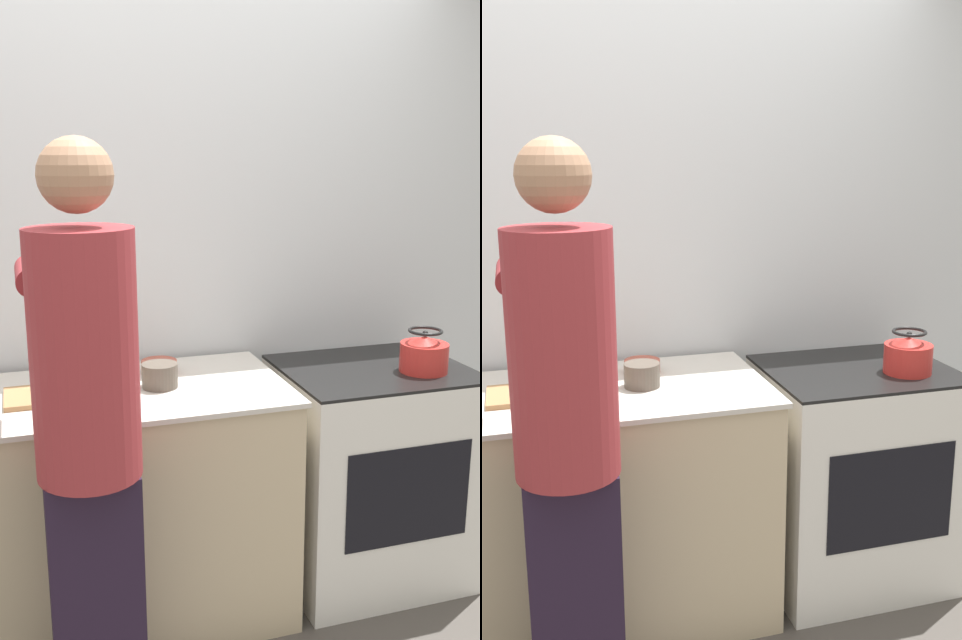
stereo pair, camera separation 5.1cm
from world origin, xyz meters
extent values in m
cube|color=silver|center=(0.00, 0.72, 1.30)|extent=(8.00, 0.05, 2.60)
cube|color=#C6B28E|center=(-0.39, 0.33, 0.44)|extent=(1.61, 0.66, 0.88)
cube|color=beige|center=(-0.39, 0.33, 0.89)|extent=(1.63, 0.68, 0.02)
cube|color=silver|center=(0.83, 0.31, 0.44)|extent=(0.73, 0.62, 0.89)
cube|color=black|center=(0.83, 0.31, 0.89)|extent=(0.73, 0.62, 0.01)
cube|color=black|center=(0.83, 0.00, 0.49)|extent=(0.51, 0.01, 0.39)
cube|color=black|center=(-0.35, -0.21, 0.42)|extent=(0.27, 0.16, 0.84)
cylinder|color=maroon|center=(-0.35, -0.21, 1.19)|extent=(0.30, 0.30, 0.70)
sphere|color=#A87A5B|center=(-0.35, -0.21, 1.68)|extent=(0.20, 0.20, 0.20)
cylinder|color=maroon|center=(-0.47, 0.07, 1.38)|extent=(0.08, 0.30, 0.08)
cylinder|color=maroon|center=(-0.22, 0.07, 1.38)|extent=(0.08, 0.30, 0.08)
cube|color=#A87A4C|center=(-0.39, 0.32, 0.91)|extent=(0.38, 0.22, 0.02)
cube|color=silver|center=(-0.35, 0.31, 0.92)|extent=(0.14, 0.10, 0.01)
cube|color=black|center=(-0.45, 0.36, 0.92)|extent=(0.09, 0.07, 0.01)
cylinder|color=red|center=(0.99, 0.20, 0.96)|extent=(0.19, 0.19, 0.11)
cone|color=red|center=(0.99, 0.20, 1.03)|extent=(0.15, 0.15, 0.03)
sphere|color=black|center=(0.99, 0.20, 1.05)|extent=(0.02, 0.02, 0.02)
torus|color=black|center=(0.99, 0.20, 1.06)|extent=(0.13, 0.13, 0.01)
cylinder|color=#9E4738|center=(-0.01, 0.48, 0.93)|extent=(0.14, 0.14, 0.05)
cylinder|color=brown|center=(-0.04, 0.31, 0.95)|extent=(0.13, 0.13, 0.09)
camera|label=1|loc=(-0.51, -2.13, 1.73)|focal=40.00mm
camera|label=2|loc=(-0.46, -2.14, 1.73)|focal=40.00mm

